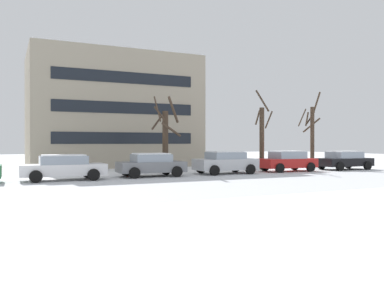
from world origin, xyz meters
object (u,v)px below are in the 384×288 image
parked_car_black (344,160)px  parked_car_gray (151,165)px  parked_car_red (288,161)px  parked_car_silver (225,162)px  parked_car_white (64,167)px

parked_car_black → parked_car_gray: bearing=179.0°
parked_car_red → parked_car_silver: bearing=-179.1°
parked_car_red → parked_car_black: bearing=-3.3°
parked_car_gray → parked_car_silver: (5.04, -0.05, 0.03)m
parked_car_silver → parked_car_red: size_ratio=0.99×
parked_car_red → parked_car_white: bearing=-178.8°
parked_car_white → parked_car_gray: bearing=3.2°
parked_car_silver → parked_car_black: 10.08m
parked_car_red → parked_car_gray: bearing=-179.9°
parked_car_gray → parked_car_silver: 5.04m
parked_car_white → parked_car_silver: size_ratio=1.11×
parked_car_silver → parked_car_gray: bearing=179.4°
parked_car_red → parked_car_black: 5.04m
parked_car_white → parked_car_black: 20.15m
parked_car_red → parked_car_black: parked_car_red is taller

